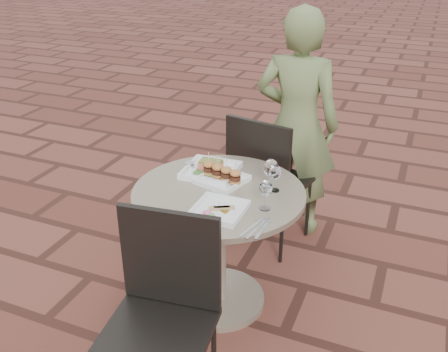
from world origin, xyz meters
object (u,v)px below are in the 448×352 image
at_px(chair_near, 163,302).
at_px(plate_sliders, 222,176).
at_px(plate_tuna, 219,209).
at_px(plate_salmon, 211,170).
at_px(diner, 297,125).
at_px(cafe_table, 219,231).
at_px(chair_far, 265,173).

height_order(chair_near, plate_sliders, chair_near).
bearing_deg(plate_tuna, plate_salmon, 119.44).
distance_m(diner, plate_sliders, 0.89).
relative_size(plate_salmon, plate_tuna, 1.24).
bearing_deg(plate_salmon, plate_sliders, -36.47).
height_order(diner, plate_tuna, diner).
bearing_deg(diner, chair_near, 84.26).
xyz_separation_m(diner, plate_tuna, (-0.06, -1.17, -0.03)).
relative_size(cafe_table, plate_tuna, 3.78).
xyz_separation_m(chair_near, plate_sliders, (-0.06, 0.78, 0.22)).
bearing_deg(chair_near, chair_far, 82.35).
distance_m(chair_far, plate_salmon, 0.53).
height_order(chair_near, diner, diner).
relative_size(chair_near, plate_tuna, 3.91).
distance_m(chair_near, plate_sliders, 0.81).
height_order(cafe_table, plate_tuna, plate_tuna).
xyz_separation_m(chair_near, diner, (0.11, 1.66, 0.22)).
xyz_separation_m(cafe_table, chair_near, (0.04, -0.68, 0.07)).
relative_size(chair_far, chair_near, 1.00).
distance_m(chair_far, plate_tuna, 0.85).
distance_m(plate_salmon, plate_tuna, 0.42).
height_order(plate_salmon, plate_tuna, plate_salmon).
height_order(chair_near, plate_tuna, chair_near).
relative_size(cafe_table, diner, 0.58).
distance_m(cafe_table, plate_salmon, 0.34).
height_order(diner, plate_sliders, diner).
xyz_separation_m(diner, plate_sliders, (-0.17, -0.88, -0.01)).
height_order(plate_salmon, plate_sliders, plate_sliders).
bearing_deg(cafe_table, plate_salmon, 125.32).
relative_size(diner, plate_salmon, 5.23).
distance_m(cafe_table, diner, 1.03).
bearing_deg(cafe_table, plate_tuna, -66.23).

